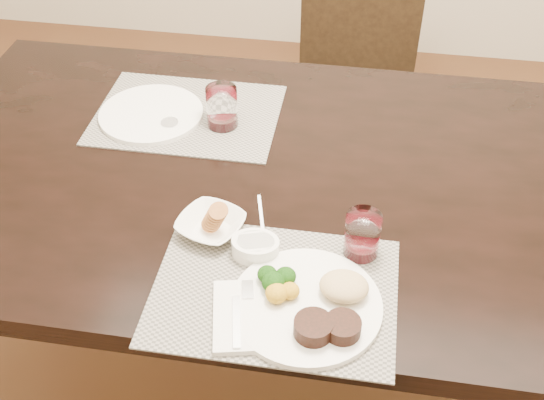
% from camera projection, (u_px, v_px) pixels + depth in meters
% --- Properties ---
extents(ground_plane, '(4.50, 4.50, 0.00)m').
position_uv_depth(ground_plane, '(320.00, 372.00, 2.04)').
color(ground_plane, '#4D2918').
rests_on(ground_plane, ground).
extents(dining_table, '(2.00, 1.00, 0.75)m').
position_uv_depth(dining_table, '(334.00, 206.00, 1.59)').
color(dining_table, black).
rests_on(dining_table, ground).
extents(chair_far, '(0.42, 0.42, 0.90)m').
position_uv_depth(chair_far, '(356.00, 66.00, 2.39)').
color(chair_far, black).
rests_on(chair_far, ground).
extents(placemat_near, '(0.46, 0.34, 0.00)m').
position_uv_depth(placemat_near, '(274.00, 291.00, 1.29)').
color(placemat_near, gray).
rests_on(placemat_near, dining_table).
extents(placemat_far, '(0.46, 0.34, 0.00)m').
position_uv_depth(placemat_far, '(188.00, 114.00, 1.73)').
color(placemat_far, gray).
rests_on(placemat_far, dining_table).
extents(dinner_plate, '(0.28, 0.28, 0.05)m').
position_uv_depth(dinner_plate, '(313.00, 304.00, 1.24)').
color(dinner_plate, white).
rests_on(dinner_plate, placemat_near).
extents(napkin_fork, '(0.12, 0.18, 0.02)m').
position_uv_depth(napkin_fork, '(239.00, 316.00, 1.23)').
color(napkin_fork, white).
rests_on(napkin_fork, placemat_near).
extents(steak_knife, '(0.06, 0.20, 0.01)m').
position_uv_depth(steak_knife, '(349.00, 324.00, 1.22)').
color(steak_knife, white).
rests_on(steak_knife, placemat_near).
extents(cracker_bowl, '(0.17, 0.17, 0.06)m').
position_uv_depth(cracker_bowl, '(211.00, 225.00, 1.40)').
color(cracker_bowl, white).
rests_on(cracker_bowl, placemat_near).
extents(sauce_ramekin, '(0.10, 0.14, 0.08)m').
position_uv_depth(sauce_ramekin, '(255.00, 246.00, 1.34)').
color(sauce_ramekin, white).
rests_on(sauce_ramekin, placemat_near).
extents(wine_glass_near, '(0.07, 0.07, 0.10)m').
position_uv_depth(wine_glass_near, '(362.00, 237.00, 1.33)').
color(wine_glass_near, white).
rests_on(wine_glass_near, placemat_near).
extents(far_plate, '(0.26, 0.26, 0.01)m').
position_uv_depth(far_plate, '(151.00, 114.00, 1.72)').
color(far_plate, white).
rests_on(far_plate, placemat_far).
extents(wine_glass_far, '(0.08, 0.08, 0.10)m').
position_uv_depth(wine_glass_far, '(222.00, 109.00, 1.66)').
color(wine_glass_far, white).
rests_on(wine_glass_far, placemat_far).
extents(salt_cellar, '(0.04, 0.04, 0.02)m').
position_uv_depth(salt_cellar, '(170.00, 125.00, 1.68)').
color(salt_cellar, white).
rests_on(salt_cellar, dining_table).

